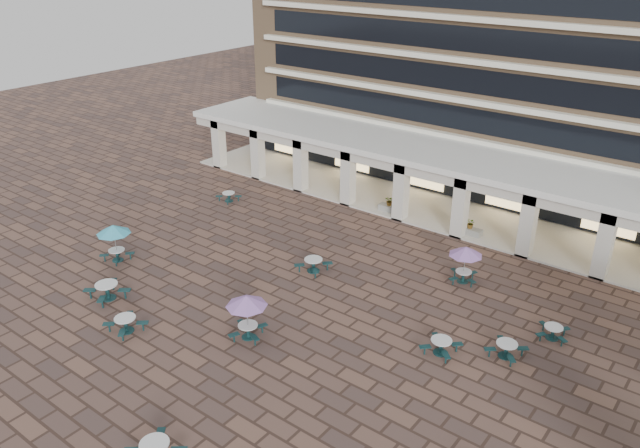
{
  "coord_description": "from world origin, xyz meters",
  "views": [
    {
      "loc": [
        16.71,
        -20.63,
        17.02
      ],
      "look_at": [
        -1.52,
        3.0,
        3.23
      ],
      "focal_mm": 35.0,
      "sensor_mm": 36.0,
      "label": 1
    }
  ],
  "objects_px": {
    "picnic_table_0": "(107,290)",
    "planter_right": "(470,229)",
    "picnic_table_1": "(126,323)",
    "planter_left": "(389,206)"
  },
  "relations": [
    {
      "from": "picnic_table_0",
      "to": "planter_right",
      "type": "distance_m",
      "value": 21.66
    },
    {
      "from": "picnic_table_1",
      "to": "planter_left",
      "type": "height_order",
      "value": "planter_left"
    },
    {
      "from": "picnic_table_0",
      "to": "picnic_table_1",
      "type": "height_order",
      "value": "picnic_table_0"
    },
    {
      "from": "planter_right",
      "to": "picnic_table_1",
      "type": "bearing_deg",
      "value": -113.04
    },
    {
      "from": "picnic_table_1",
      "to": "planter_left",
      "type": "relative_size",
      "value": 1.18
    },
    {
      "from": "picnic_table_0",
      "to": "planter_left",
      "type": "xyz_separation_m",
      "value": [
        5.63,
        18.33,
        -0.09
      ]
    },
    {
      "from": "picnic_table_1",
      "to": "planter_left",
      "type": "distance_m",
      "value": 19.73
    },
    {
      "from": "picnic_table_0",
      "to": "planter_left",
      "type": "distance_m",
      "value": 19.18
    },
    {
      "from": "picnic_table_0",
      "to": "planter_right",
      "type": "bearing_deg",
      "value": 65.18
    },
    {
      "from": "picnic_table_1",
      "to": "planter_left",
      "type": "bearing_deg",
      "value": 86.52
    }
  ]
}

